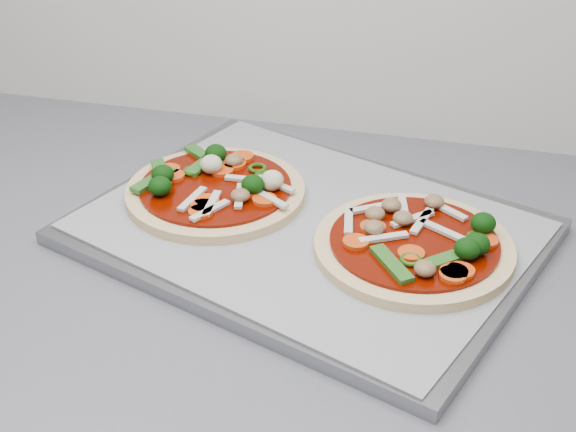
# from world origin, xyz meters

# --- Properties ---
(baking_tray) EXTENTS (0.51, 0.45, 0.01)m
(baking_tray) POSITION_xyz_m (0.41, 1.35, 0.91)
(baking_tray) COLOR gray
(baking_tray) RESTS_ON countertop
(parchment) EXTENTS (0.49, 0.43, 0.00)m
(parchment) POSITION_xyz_m (0.41, 1.35, 0.92)
(parchment) COLOR gray
(parchment) RESTS_ON baking_tray
(pizza_left) EXTENTS (0.27, 0.27, 0.03)m
(pizza_left) POSITION_xyz_m (0.30, 1.38, 0.93)
(pizza_left) COLOR #ECC285
(pizza_left) RESTS_ON parchment
(pizza_right) EXTENTS (0.24, 0.24, 0.03)m
(pizza_right) POSITION_xyz_m (0.52, 1.32, 0.93)
(pizza_right) COLOR #ECC285
(pizza_right) RESTS_ON parchment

